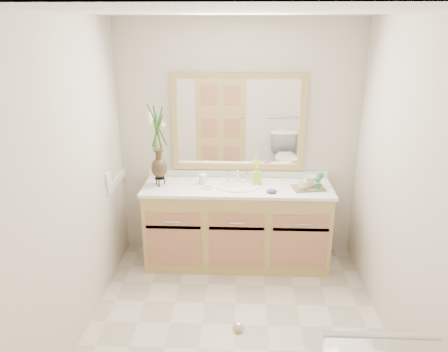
{
  "coord_description": "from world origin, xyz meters",
  "views": [
    {
      "loc": [
        0.03,
        -2.97,
        2.33
      ],
      "look_at": [
        -0.12,
        0.65,
        1.06
      ],
      "focal_mm": 35.0,
      "sensor_mm": 36.0,
      "label": 1
    }
  ],
  "objects_px": {
    "flower_vase": "(158,135)",
    "soap_bottle": "(257,176)",
    "tumbler": "(203,179)",
    "tray": "(308,188)"
  },
  "relations": [
    {
      "from": "flower_vase",
      "to": "tray",
      "type": "height_order",
      "value": "flower_vase"
    },
    {
      "from": "soap_bottle",
      "to": "tray",
      "type": "distance_m",
      "value": 0.51
    },
    {
      "from": "flower_vase",
      "to": "soap_bottle",
      "type": "distance_m",
      "value": 1.04
    },
    {
      "from": "flower_vase",
      "to": "tumbler",
      "type": "relative_size",
      "value": 7.46
    },
    {
      "from": "tumbler",
      "to": "tray",
      "type": "relative_size",
      "value": 0.33
    },
    {
      "from": "flower_vase",
      "to": "tray",
      "type": "xyz_separation_m",
      "value": [
        1.44,
        -0.04,
        -0.5
      ]
    },
    {
      "from": "tumbler",
      "to": "tray",
      "type": "height_order",
      "value": "tumbler"
    },
    {
      "from": "tumbler",
      "to": "soap_bottle",
      "type": "bearing_deg",
      "value": 3.01
    },
    {
      "from": "tray",
      "to": "tumbler",
      "type": "bearing_deg",
      "value": 165.91
    },
    {
      "from": "flower_vase",
      "to": "soap_bottle",
      "type": "height_order",
      "value": "flower_vase"
    }
  ]
}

